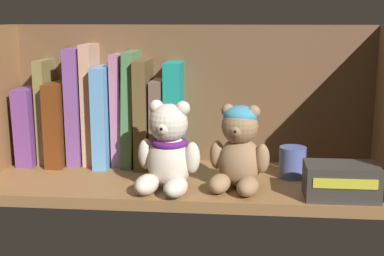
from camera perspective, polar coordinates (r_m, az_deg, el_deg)
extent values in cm
cube|color=olive|center=(100.40, -0.56, -5.92)|extent=(72.67, 25.57, 2.00)
cube|color=brown|center=(110.16, 0.16, 3.17)|extent=(75.07, 1.20, 29.98)
cube|color=#693A7F|center=(115.53, -16.58, 0.45)|extent=(3.75, 13.02, 15.59)
cube|color=olive|center=(113.88, -15.18, 1.79)|extent=(2.04, 9.32, 21.07)
cube|color=#5F2C10|center=(113.22, -13.65, 0.69)|extent=(3.36, 14.40, 16.72)
cube|color=#784A8E|center=(111.54, -12.05, 2.35)|extent=(2.77, 10.20, 23.44)
cube|color=tan|center=(110.64, -10.62, 2.56)|extent=(2.22, 9.48, 24.28)
cube|color=#5A97D0|center=(110.24, -9.12, 1.44)|extent=(2.80, 14.04, 19.95)
cube|color=#B16B8C|center=(109.36, -7.71, 2.04)|extent=(2.05, 9.17, 22.37)
cube|color=#4C7C4B|center=(108.76, -6.41, 2.17)|extent=(2.95, 11.55, 22.99)
cube|color=brown|center=(108.37, -4.97, 1.73)|extent=(2.52, 14.43, 21.31)
cube|color=brown|center=(108.27, -3.50, 0.69)|extent=(2.40, 13.08, 17.44)
cube|color=#17887B|center=(107.51, -1.85, 1.56)|extent=(3.26, 10.97, 20.86)
ellipsoid|color=beige|center=(93.52, -2.40, -3.61)|extent=(8.05, 7.39, 9.47)
sphere|color=beige|center=(91.46, -2.53, 0.52)|extent=(6.74, 6.74, 6.74)
sphere|color=beige|center=(92.23, -3.83, 2.26)|extent=(2.53, 2.53, 2.53)
sphere|color=beige|center=(90.67, -1.04, 2.12)|extent=(2.53, 2.53, 2.53)
sphere|color=beige|center=(89.35, -3.05, -0.02)|extent=(2.53, 2.53, 2.53)
sphere|color=black|center=(88.52, -3.24, -0.09)|extent=(0.88, 0.88, 0.88)
ellipsoid|color=beige|center=(91.27, -4.88, -6.04)|extent=(4.99, 6.95, 3.37)
ellipsoid|color=beige|center=(89.53, -1.77, -6.36)|extent=(4.99, 6.95, 3.37)
ellipsoid|color=beige|center=(94.26, -4.95, -2.78)|extent=(3.23, 3.23, 5.47)
ellipsoid|color=beige|center=(91.48, 0.02, -3.19)|extent=(3.23, 3.23, 5.47)
torus|color=#5E1A6F|center=(92.67, -2.42, -1.58)|extent=(6.47, 6.47, 1.21)
ellipsoid|color=#93704C|center=(94.39, 5.12, -3.66)|extent=(7.63, 7.00, 8.98)
sphere|color=#93704C|center=(92.41, 5.13, 0.22)|extent=(6.38, 6.38, 6.38)
sphere|color=#93704C|center=(92.89, 3.89, 1.86)|extent=(2.39, 2.39, 2.39)
sphere|color=#93704C|center=(91.89, 6.58, 1.70)|extent=(2.39, 2.39, 2.39)
sphere|color=#9B754E|center=(90.33, 4.80, -0.30)|extent=(2.39, 2.39, 2.39)
sphere|color=black|center=(89.52, 4.67, -0.37)|extent=(0.84, 0.84, 0.84)
ellipsoid|color=#93704C|center=(91.85, 2.96, -5.95)|extent=(4.85, 6.64, 3.19)
ellipsoid|color=#93704C|center=(90.73, 5.98, -6.23)|extent=(4.85, 6.64, 3.19)
ellipsoid|color=#93704C|center=(94.65, 2.69, -2.88)|extent=(3.11, 3.11, 5.19)
ellipsoid|color=#93704C|center=(92.86, 7.50, -3.26)|extent=(3.11, 3.11, 5.19)
ellipsoid|color=teal|center=(92.50, 5.22, 1.33)|extent=(6.06, 6.06, 3.51)
cylinder|color=#4C5B99|center=(101.56, 10.69, -3.61)|extent=(5.01, 5.01, 5.84)
cube|color=#38332D|center=(92.23, 15.64, -5.49)|extent=(11.97, 7.39, 5.74)
cube|color=gold|center=(88.48, 16.08, -5.77)|extent=(10.17, 0.16, 1.61)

